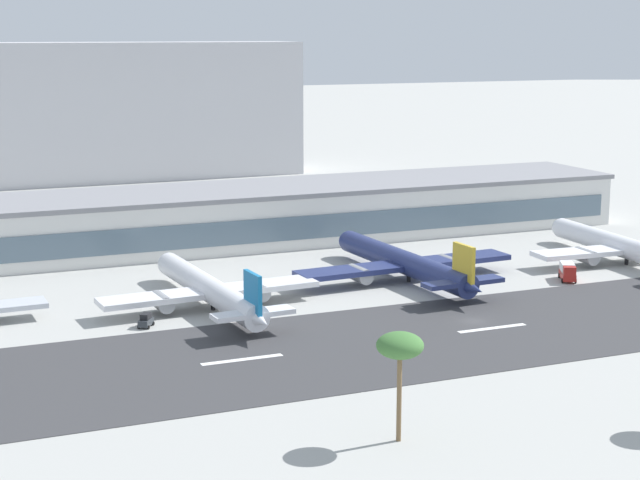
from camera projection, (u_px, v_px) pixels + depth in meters
The scene contains 12 objects.
ground_plane at pixel (474, 321), 166.48m from camera, with size 1400.00×1400.00×0.00m, color #A8A8A3.
runway_strip at pixel (489, 329), 162.25m from camera, with size 800.00×37.35×0.08m, color #38383A.
runway_centreline_dash_3 at pixel (242, 360), 146.91m from camera, with size 12.00×1.20×0.01m, color white.
runway_centreline_dash_4 at pixel (492, 328), 162.44m from camera, with size 12.00×1.20×0.01m, color white.
terminal_building at pixel (230, 216), 226.91m from camera, with size 183.67×27.77×12.07m.
distant_hotel_block at pixel (118, 111), 324.24m from camera, with size 114.44×24.57×42.31m, color #BCBCC1.
airliner_blue_tail_gate_1 at pixel (212, 291), 172.86m from camera, with size 37.97×48.08×10.03m.
airliner_gold_tail_gate_2 at pixel (408, 264), 192.45m from camera, with size 43.76×49.54×10.34m.
airliner_navy_tail_gate_3 at pixel (626, 248), 206.80m from camera, with size 39.42×48.69×10.16m.
service_box_truck_0 at pixel (568, 271), 193.43m from camera, with size 4.88×6.43×3.25m.
service_baggage_tug_1 at pixel (146, 321), 163.19m from camera, with size 3.13×3.55×2.20m.
palm_tree_1 at pixel (400, 347), 115.84m from camera, with size 5.36×5.36×12.74m.
Camera 1 is at (-84.66, -138.74, 45.58)m, focal length 58.45 mm.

